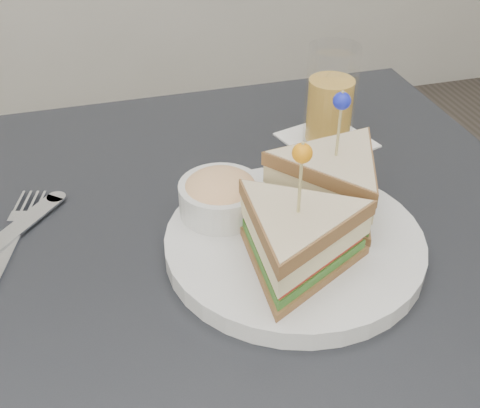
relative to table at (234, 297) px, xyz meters
name	(u,v)px	position (x,y,z in m)	size (l,w,h in m)	color
table	(234,297)	(0.00, 0.00, 0.00)	(0.80, 0.80, 0.75)	black
plate_meal	(301,215)	(0.07, -0.02, 0.12)	(0.32, 0.30, 0.17)	silver
cutlery_fork	(12,240)	(-0.24, 0.08, 0.08)	(0.08, 0.21, 0.01)	silver
drink_set	(330,101)	(0.19, 0.19, 0.14)	(0.14, 0.14, 0.14)	white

